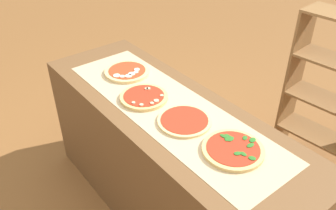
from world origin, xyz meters
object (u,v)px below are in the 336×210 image
Objects in this scene: pizza_plain_2 at (184,121)px; pizza_mozzarella_0 at (127,72)px; pizza_mushroom_1 at (144,97)px; pizza_spinach_3 at (233,149)px.

pizza_mozzarella_0 is at bearing 175.30° from pizza_plain_2.
pizza_mushroom_1 is 0.68m from pizza_spinach_3.
pizza_plain_2 is at bearing 6.65° from pizza_mushroom_1.
pizza_mushroom_1 reaches higher than pizza_spinach_3.
pizza_mushroom_1 is at bearing -173.35° from pizza_plain_2.
pizza_mozzarella_0 is 1.02m from pizza_spinach_3.
pizza_mushroom_1 is 0.94× the size of pizza_spinach_3.
pizza_spinach_3 is at bearing -1.21° from pizza_mozzarella_0.
pizza_spinach_3 is (1.01, -0.02, -0.00)m from pizza_mozzarella_0.
pizza_spinach_3 is (0.34, 0.03, 0.00)m from pizza_plain_2.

